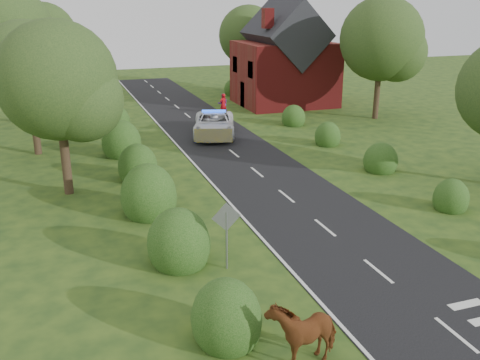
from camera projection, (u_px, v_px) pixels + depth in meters
name	position (u px, v px, depth m)	size (l,w,h in m)	color
ground	(378.00, 272.00, 18.95)	(120.00, 120.00, 0.00)	#223E19
road	(239.00, 158.00, 32.34)	(6.00, 70.00, 0.02)	black
road_markings	(225.00, 170.00, 29.99)	(4.96, 70.00, 0.01)	white
hedgerow_left	(140.00, 173.00, 27.12)	(2.75, 50.41, 3.00)	#0D3C0D
hedgerow_right	(369.00, 156.00, 30.84)	(2.10, 45.78, 2.10)	#0D3C0D
tree_left_a	(63.00, 86.00, 24.77)	(5.74, 5.60, 8.38)	#332316
tree_left_b	(33.00, 72.00, 31.54)	(5.74, 5.60, 8.07)	#332316
tree_left_c	(12.00, 36.00, 39.51)	(6.97, 6.80, 10.22)	#332316
tree_left_d	(47.00, 38.00, 49.52)	(6.15, 6.00, 8.89)	#332316
tree_right_b	(386.00, 43.00, 40.99)	(6.56, 6.40, 9.40)	#332316
tree_right_c	(252.00, 38.00, 53.91)	(6.15, 6.00, 8.58)	#332316
road_sign	(226.00, 226.00, 18.64)	(1.06, 0.08, 2.53)	gray
house	(285.00, 62.00, 47.48)	(8.00, 7.40, 9.17)	maroon
cow	(303.00, 334.00, 14.16)	(1.13, 2.15, 1.52)	brown
police_van	(214.00, 124.00, 37.37)	(4.41, 6.53, 1.81)	white
pedestrian_red	(223.00, 104.00, 44.08)	(0.63, 0.42, 1.74)	#B80D16
pedestrian_purple	(223.00, 104.00, 44.37)	(0.82, 0.64, 1.70)	#52227F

